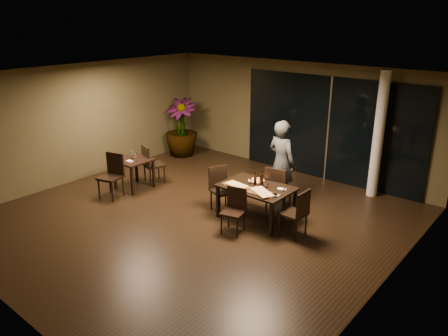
# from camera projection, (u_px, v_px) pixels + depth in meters

# --- Properties ---
(ground) EXTENTS (8.00, 8.00, 0.00)m
(ground) POSITION_uv_depth(u_px,v_px,m) (196.00, 218.00, 9.40)
(ground) COLOR black
(ground) RESTS_ON ground
(wall_back) EXTENTS (8.00, 0.10, 3.00)m
(wall_back) POSITION_uv_depth(u_px,v_px,m) (297.00, 117.00, 11.83)
(wall_back) COLOR #453F25
(wall_back) RESTS_ON ground
(wall_left) EXTENTS (0.10, 8.00, 3.00)m
(wall_left) POSITION_uv_depth(u_px,v_px,m) (81.00, 122.00, 11.35)
(wall_left) COLOR #453F25
(wall_left) RESTS_ON ground
(wall_right) EXTENTS (0.10, 8.00, 3.00)m
(wall_right) POSITION_uv_depth(u_px,v_px,m) (393.00, 204.00, 6.46)
(wall_right) COLOR #453F25
(wall_right) RESTS_ON ground
(ceiling) EXTENTS (8.00, 8.00, 0.04)m
(ceiling) POSITION_uv_depth(u_px,v_px,m) (193.00, 76.00, 8.39)
(ceiling) COLOR white
(ceiling) RESTS_ON wall_back
(window_panel) EXTENTS (5.00, 0.06, 2.70)m
(window_panel) POSITION_uv_depth(u_px,v_px,m) (329.00, 129.00, 11.22)
(window_panel) COLOR black
(window_panel) RESTS_ON ground
(column) EXTENTS (0.24, 0.24, 3.00)m
(column) POSITION_uv_depth(u_px,v_px,m) (378.00, 135.00, 10.10)
(column) COLOR white
(column) RESTS_ON ground
(main_table) EXTENTS (1.50, 1.00, 0.75)m
(main_table) POSITION_uv_depth(u_px,v_px,m) (256.00, 190.00, 9.15)
(main_table) COLOR black
(main_table) RESTS_ON ground
(side_table) EXTENTS (0.80, 0.80, 0.75)m
(side_table) POSITION_uv_depth(u_px,v_px,m) (134.00, 164.00, 10.86)
(side_table) COLOR black
(side_table) RESTS_ON ground
(chair_main_far) EXTENTS (0.56, 0.56, 1.04)m
(chair_main_far) POSITION_uv_depth(u_px,v_px,m) (277.00, 187.00, 9.55)
(chair_main_far) COLOR black
(chair_main_far) RESTS_ON ground
(chair_main_near) EXTENTS (0.51, 0.51, 0.91)m
(chair_main_near) POSITION_uv_depth(u_px,v_px,m) (235.00, 208.00, 8.71)
(chair_main_near) COLOR black
(chair_main_near) RESTS_ON ground
(chair_main_left) EXTENTS (0.59, 0.59, 0.99)m
(chair_main_left) POSITION_uv_depth(u_px,v_px,m) (221.00, 186.00, 9.66)
(chair_main_left) COLOR black
(chair_main_left) RESTS_ON ground
(chair_main_right) EXTENTS (0.46, 0.46, 0.98)m
(chair_main_right) POSITION_uv_depth(u_px,v_px,m) (298.00, 211.00, 8.45)
(chair_main_right) COLOR black
(chair_main_right) RESTS_ON ground
(chair_side_far) EXTENTS (0.60, 0.60, 1.02)m
(chair_side_far) POSITION_uv_depth(u_px,v_px,m) (151.00, 162.00, 11.16)
(chair_side_far) COLOR black
(chair_side_far) RESTS_ON ground
(chair_side_near) EXTENTS (0.59, 0.59, 1.05)m
(chair_side_near) POSITION_uv_depth(u_px,v_px,m) (112.00, 173.00, 10.38)
(chair_side_near) COLOR black
(chair_side_near) RESTS_ON ground
(diner) EXTENTS (0.72, 0.54, 1.96)m
(diner) POSITION_uv_depth(u_px,v_px,m) (281.00, 163.00, 9.85)
(diner) COLOR #2B2E30
(diner) RESTS_ON ground
(potted_plant) EXTENTS (1.19, 1.19, 1.76)m
(potted_plant) POSITION_uv_depth(u_px,v_px,m) (181.00, 127.00, 13.31)
(potted_plant) COLOR #224A18
(potted_plant) RESTS_ON ground
(pizza_board_left) EXTENTS (0.65, 0.39, 0.01)m
(pizza_board_left) POSITION_uv_depth(u_px,v_px,m) (237.00, 186.00, 9.13)
(pizza_board_left) COLOR #4F3119
(pizza_board_left) RESTS_ON main_table
(pizza_board_right) EXTENTS (0.61, 0.33, 0.01)m
(pizza_board_right) POSITION_uv_depth(u_px,v_px,m) (262.00, 193.00, 8.76)
(pizza_board_right) COLOR #462516
(pizza_board_right) RESTS_ON main_table
(oblong_pizza_left) EXTENTS (0.51, 0.28, 0.02)m
(oblong_pizza_left) POSITION_uv_depth(u_px,v_px,m) (237.00, 185.00, 9.12)
(oblong_pizza_left) COLOR maroon
(oblong_pizza_left) RESTS_ON pizza_board_left
(oblong_pizza_right) EXTENTS (0.61, 0.47, 0.02)m
(oblong_pizza_right) POSITION_uv_depth(u_px,v_px,m) (262.00, 192.00, 8.76)
(oblong_pizza_right) COLOR maroon
(oblong_pizza_right) RESTS_ON pizza_board_right
(round_pizza) EXTENTS (0.32, 0.32, 0.01)m
(round_pizza) POSITION_uv_depth(u_px,v_px,m) (257.00, 181.00, 9.42)
(round_pizza) COLOR #A52012
(round_pizza) RESTS_ON main_table
(bottle_a) EXTENTS (0.06, 0.06, 0.29)m
(bottle_a) POSITION_uv_depth(u_px,v_px,m) (255.00, 178.00, 9.18)
(bottle_a) COLOR black
(bottle_a) RESTS_ON main_table
(bottle_b) EXTENTS (0.06, 0.06, 0.26)m
(bottle_b) POSITION_uv_depth(u_px,v_px,m) (261.00, 181.00, 9.05)
(bottle_b) COLOR black
(bottle_b) RESTS_ON main_table
(bottle_c) EXTENTS (0.08, 0.08, 0.35)m
(bottle_c) POSITION_uv_depth(u_px,v_px,m) (262.00, 177.00, 9.15)
(bottle_c) COLOR black
(bottle_c) RESTS_ON main_table
(tumbler_left) EXTENTS (0.08, 0.08, 0.10)m
(tumbler_left) POSITION_uv_depth(u_px,v_px,m) (250.00, 181.00, 9.29)
(tumbler_left) COLOR white
(tumbler_left) RESTS_ON main_table
(tumbler_right) EXTENTS (0.08, 0.08, 0.09)m
(tumbler_right) POSITION_uv_depth(u_px,v_px,m) (266.00, 185.00, 9.07)
(tumbler_right) COLOR white
(tumbler_right) RESTS_ON main_table
(napkin_near) EXTENTS (0.18, 0.11, 0.01)m
(napkin_near) POSITION_uv_depth(u_px,v_px,m) (276.00, 195.00, 8.68)
(napkin_near) COLOR white
(napkin_near) RESTS_ON main_table
(napkin_far) EXTENTS (0.20, 0.15, 0.01)m
(napkin_far) POSITION_uv_depth(u_px,v_px,m) (282.00, 189.00, 8.97)
(napkin_far) COLOR silver
(napkin_far) RESTS_ON main_table
(wine_glass_a) EXTENTS (0.08, 0.08, 0.19)m
(wine_glass_a) POSITION_uv_depth(u_px,v_px,m) (132.00, 155.00, 10.86)
(wine_glass_a) COLOR white
(wine_glass_a) RESTS_ON side_table
(wine_glass_b) EXTENTS (0.08, 0.08, 0.18)m
(wine_glass_b) POSITION_uv_depth(u_px,v_px,m) (135.00, 157.00, 10.67)
(wine_glass_b) COLOR white
(wine_glass_b) RESTS_ON side_table
(side_napkin) EXTENTS (0.19, 0.13, 0.01)m
(side_napkin) POSITION_uv_depth(u_px,v_px,m) (130.00, 161.00, 10.66)
(side_napkin) COLOR white
(side_napkin) RESTS_ON side_table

